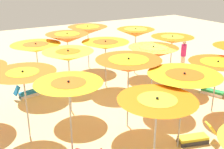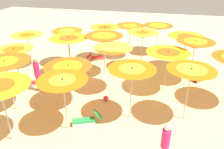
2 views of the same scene
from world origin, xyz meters
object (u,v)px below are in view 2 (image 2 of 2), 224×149
(beach_umbrella_5, at_px, (5,65))
(beach_umbrella_19, at_px, (158,27))
(beach_ball, at_px, (106,98))
(beach_umbrella_16, at_px, (67,34))
(beach_umbrella_8, at_px, (168,55))
(beach_umbrella_13, at_px, (143,35))
(beach_umbrella_9, at_px, (195,45))
(lounger_5, at_px, (176,62))
(beach_umbrella_12, at_px, (104,39))
(beach_umbrella_3, at_px, (191,74))
(beach_umbrella_10, at_px, (14,52))
(beach_umbrella_18, at_px, (130,28))
(beach_umbrella_0, at_px, (0,90))
(beach_umbrella_6, at_px, (68,69))
(beach_umbrella_15, at_px, (27,37))
(beach_umbrella_1, at_px, (63,83))
(lounger_3, at_px, (65,78))
(beachgoer_1, at_px, (165,144))
(beach_umbrella_7, at_px, (113,52))
(beach_umbrella_14, at_px, (186,39))
(beach_umbrella_11, at_px, (69,40))
(beach_umbrella_2, at_px, (132,72))
(lounger_1, at_px, (201,77))
(lounger_2, at_px, (86,120))
(beach_umbrella_17, at_px, (105,29))
(beachgoer_0, at_px, (37,74))
(lounger_4, at_px, (96,57))
(lounger_0, at_px, (38,82))

(beach_umbrella_5, xyz_separation_m, beach_umbrella_19, (-8.95, 6.17, -0.32))
(beach_umbrella_5, height_order, beach_ball, beach_umbrella_5)
(beach_umbrella_16, distance_m, beach_umbrella_19, 6.61)
(beach_umbrella_8, xyz_separation_m, beach_umbrella_13, (-2.45, -1.54, 0.23))
(beach_umbrella_9, bearing_deg, lounger_5, -163.10)
(beach_umbrella_12, distance_m, beach_ball, 3.65)
(beach_umbrella_5, bearing_deg, beach_umbrella_3, 97.53)
(beach_umbrella_10, distance_m, beach_umbrella_18, 7.76)
(beach_umbrella_0, relative_size, beach_umbrella_10, 1.11)
(beach_umbrella_6, height_order, beach_umbrella_15, beach_umbrella_15)
(beach_umbrella_1, relative_size, lounger_3, 1.78)
(beach_umbrella_3, relative_size, beach_umbrella_19, 1.14)
(beach_umbrella_6, bearing_deg, beach_umbrella_13, 149.14)
(beachgoer_1, bearing_deg, beach_umbrella_0, -63.79)
(beach_umbrella_16, relative_size, lounger_3, 1.80)
(beach_umbrella_7, bearing_deg, beach_umbrella_3, 65.04)
(beach_umbrella_5, relative_size, beach_umbrella_13, 1.00)
(beach_umbrella_3, distance_m, beach_umbrella_14, 5.27)
(beach_umbrella_8, height_order, beach_umbrella_9, beach_umbrella_9)
(beach_umbrella_15, bearing_deg, beach_umbrella_10, 17.27)
(beach_umbrella_8, distance_m, beach_umbrella_15, 8.76)
(beach_umbrella_6, relative_size, beach_umbrella_15, 0.97)
(beach_umbrella_11, distance_m, beach_umbrella_14, 7.06)
(beach_umbrella_0, bearing_deg, beach_umbrella_2, 119.53)
(beach_umbrella_13, bearing_deg, beach_umbrella_1, -19.66)
(beach_umbrella_16, bearing_deg, lounger_1, 87.21)
(beach_umbrella_12, height_order, lounger_5, beach_umbrella_12)
(beach_umbrella_6, height_order, beach_umbrella_9, beach_umbrella_9)
(beach_umbrella_18, bearing_deg, lounger_2, -4.42)
(beach_umbrella_9, bearing_deg, beach_umbrella_14, -168.25)
(beach_umbrella_17, relative_size, beach_umbrella_19, 1.09)
(beach_umbrella_1, xyz_separation_m, beach_umbrella_18, (-8.50, 1.28, -0.01))
(beach_umbrella_12, bearing_deg, beachgoer_0, -48.09)
(beach_umbrella_6, xyz_separation_m, beach_umbrella_15, (-3.62, -4.26, 0.11))
(beach_umbrella_3, bearing_deg, lounger_5, -178.13)
(beach_umbrella_3, distance_m, beachgoer_0, 7.65)
(beach_umbrella_17, bearing_deg, beach_umbrella_11, -23.38)
(beach_umbrella_11, bearing_deg, beach_ball, 51.33)
(beach_umbrella_13, height_order, lounger_3, beach_umbrella_13)
(beach_umbrella_0, height_order, lounger_5, beach_umbrella_0)
(beach_umbrella_13, distance_m, beach_umbrella_18, 2.21)
(lounger_4, bearing_deg, lounger_0, -149.10)
(beachgoer_1, bearing_deg, beach_umbrella_17, -128.55)
(beach_umbrella_17, bearing_deg, beach_umbrella_6, -2.06)
(beach_umbrella_11, relative_size, beach_umbrella_12, 0.98)
(beach_umbrella_11, height_order, beach_umbrella_16, beach_umbrella_11)
(lounger_3, bearing_deg, beachgoer_1, -113.25)
(lounger_3, distance_m, beachgoer_0, 1.80)
(beach_umbrella_8, xyz_separation_m, beach_umbrella_19, (-5.59, -0.71, -0.07))
(lounger_0, bearing_deg, beach_umbrella_6, 136.92)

